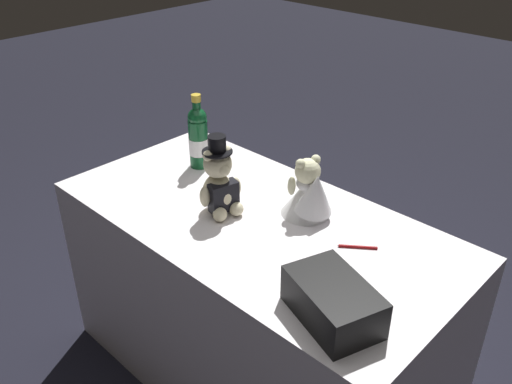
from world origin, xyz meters
TOP-DOWN VIEW (x-y plane):
  - ground_plane at (0.00, 0.00)m, footprint 12.00×12.00m
  - reception_table at (0.00, 0.00)m, footprint 1.45×0.73m
  - teddy_bear_groom at (0.12, 0.06)m, footprint 0.15×0.16m
  - teddy_bear_bride at (-0.12, -0.14)m, footprint 0.22×0.18m
  - champagne_bottle at (0.44, -0.12)m, footprint 0.08×0.08m
  - signing_pen at (-0.36, -0.09)m, footprint 0.11×0.09m
  - gift_case_black at (-0.49, 0.22)m, footprint 0.31×0.25m

SIDE VIEW (x-z plane):
  - ground_plane at x=0.00m, z-range 0.00..0.00m
  - reception_table at x=0.00m, z-range 0.00..0.76m
  - signing_pen at x=-0.36m, z-range 0.76..0.77m
  - gift_case_black at x=-0.49m, z-range 0.76..0.87m
  - teddy_bear_bride at x=-0.12m, z-range 0.74..0.96m
  - teddy_bear_groom at x=0.12m, z-range 0.73..1.01m
  - champagne_bottle at x=0.44m, z-range 0.73..1.04m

